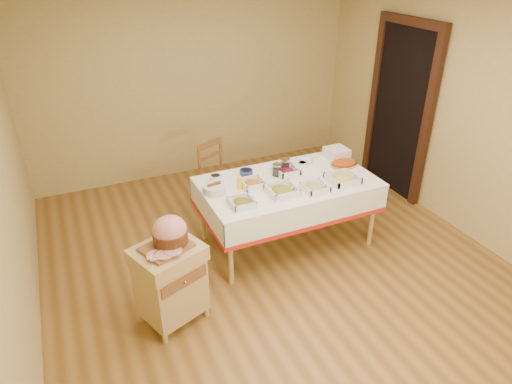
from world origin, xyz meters
TOP-DOWN VIEW (x-y plane):
  - room_shell at (0.00, 0.00)m, footprint 5.00×5.00m
  - doorway at (2.20, 0.90)m, footprint 0.09×1.10m
  - dining_table at (0.30, 0.30)m, footprint 1.82×1.02m
  - butcher_cart at (-1.16, -0.36)m, footprint 0.66×0.61m
  - dining_chair at (-0.14, 1.22)m, footprint 0.53×0.52m
  - ham_on_board at (-1.12, -0.32)m, footprint 0.40×0.38m
  - serving_dish_a at (-0.33, 0.03)m, footprint 0.23×0.22m
  - serving_dish_b at (0.12, 0.08)m, footprint 0.28×0.28m
  - serving_dish_c at (0.45, 0.01)m, footprint 0.24×0.24m
  - serving_dish_d at (0.81, 0.05)m, footprint 0.29×0.29m
  - serving_dish_e at (-0.09, 0.33)m, footprint 0.24×0.23m
  - serving_dish_f at (0.36, 0.44)m, footprint 0.24×0.23m
  - small_bowl_left at (-0.38, 0.63)m, footprint 0.12×0.12m
  - small_bowl_mid at (-0.04, 0.61)m, footprint 0.14×0.14m
  - small_bowl_right at (0.61, 0.54)m, footprint 0.10×0.10m
  - bowl_white_imported at (0.33, 0.59)m, footprint 0.17×0.17m
  - bowl_small_imported at (0.70, 0.63)m, footprint 0.19×0.19m
  - preserve_jar_left at (0.25, 0.46)m, footprint 0.10×0.10m
  - preserve_jar_right at (0.39, 0.54)m, footprint 0.10×0.10m
  - mustard_bottle at (-0.22, 0.34)m, footprint 0.05×0.05m
  - bread_basket at (-0.49, 0.37)m, footprint 0.23×0.23m
  - plate_stack at (1.08, 0.59)m, footprint 0.24×0.24m
  - brass_platter at (1.04, 0.38)m, footprint 0.33×0.23m

SIDE VIEW (x-z plane):
  - butcher_cart at x=-1.16m, z-range 0.05..0.81m
  - dining_chair at x=-0.14m, z-range 0.01..0.93m
  - dining_table at x=0.30m, z-range 0.22..0.98m
  - bowl_white_imported at x=0.33m, z-range 0.76..0.79m
  - brass_platter at x=1.04m, z-range 0.76..0.80m
  - bowl_small_imported at x=0.70m, z-range 0.76..0.81m
  - small_bowl_right at x=0.61m, z-range 0.76..0.82m
  - serving_dish_c at x=0.45m, z-range 0.74..0.84m
  - serving_dish_a at x=-0.33m, z-range 0.74..0.84m
  - small_bowl_left at x=-0.38m, z-range 0.76..0.82m
  - small_bowl_mid at x=-0.04m, z-range 0.76..0.82m
  - serving_dish_e at x=-0.09m, z-range 0.74..0.85m
  - serving_dish_f at x=0.36m, z-range 0.74..0.85m
  - serving_dish_d at x=0.81m, z-range 0.74..0.85m
  - serving_dish_b at x=0.12m, z-range 0.74..0.85m
  - bread_basket at x=-0.49m, z-range 0.75..0.85m
  - plate_stack at x=1.08m, z-range 0.76..0.88m
  - preserve_jar_left at x=0.25m, z-range 0.75..0.89m
  - preserve_jar_right at x=0.39m, z-range 0.75..0.89m
  - mustard_bottle at x=-0.22m, z-range 0.75..0.91m
  - ham_on_board at x=-1.12m, z-range 0.74..1.00m
  - doorway at x=2.20m, z-range 0.01..2.21m
  - room_shell at x=0.00m, z-range -1.20..3.80m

